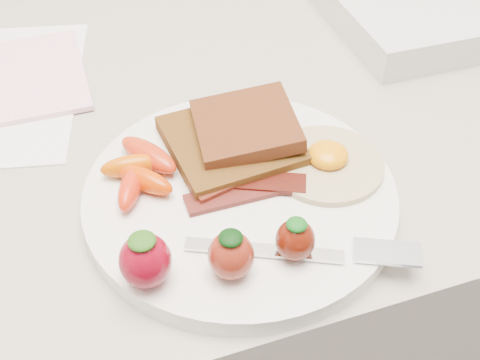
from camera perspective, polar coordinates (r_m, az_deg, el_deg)
name	(u,v)px	position (r m, az deg, el deg)	size (l,w,h in m)	color
counter	(223,325)	(0.99, -1.60, -13.57)	(2.00, 0.60, 0.90)	gray
plate	(240,196)	(0.52, 0.00, -1.50)	(0.27, 0.27, 0.02)	white
toast_lower	(231,142)	(0.55, -0.82, 3.61)	(0.11, 0.11, 0.01)	#49280C
toast_upper	(246,125)	(0.55, 0.53, 5.22)	(0.09, 0.09, 0.01)	#371F0E
fried_egg	(327,161)	(0.54, 8.24, 1.76)	(0.10, 0.10, 0.02)	beige
bacon_strips	(244,183)	(0.51, 0.36, -0.30)	(0.11, 0.06, 0.01)	#360B07
baby_carrots	(140,170)	(0.53, -9.45, 0.97)	(0.07, 0.10, 0.02)	#C55200
strawberries	(208,253)	(0.44, -3.08, -6.97)	(0.15, 0.05, 0.05)	maroon
fork	(320,251)	(0.47, 7.58, -6.71)	(0.18, 0.09, 0.00)	silver
notepad	(33,75)	(0.71, -19.00, 9.36)	(0.11, 0.16, 0.01)	#FAB8CE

